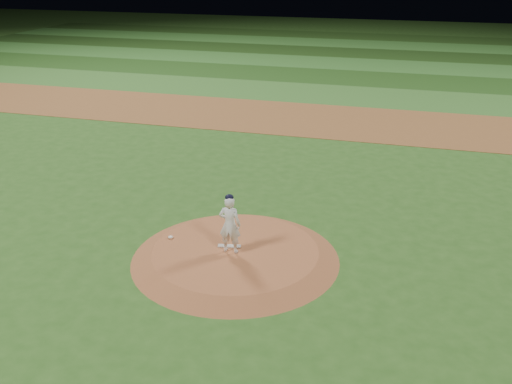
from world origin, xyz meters
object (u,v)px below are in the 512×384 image
pitchers_mound (235,254)px  rosin_bag (171,237)px  pitcher_on_mound (230,224)px  pitching_rubber (229,246)px

pitchers_mound → rosin_bag: size_ratio=40.48×
rosin_bag → pitcher_on_mound: 1.99m
pitcher_on_mound → pitching_rubber: bearing=113.7°
pitching_rubber → pitcher_on_mound: pitcher_on_mound is taller
pitchers_mound → pitcher_on_mound: pitcher_on_mound is taller
rosin_bag → pitcher_on_mound: size_ratio=0.08×
rosin_bag → pitcher_on_mound: bearing=-8.4°
pitching_rubber → rosin_bag: 1.70m
pitchers_mound → pitching_rubber: (-0.21, 0.13, 0.14)m
pitcher_on_mound → rosin_bag: bearing=171.6°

